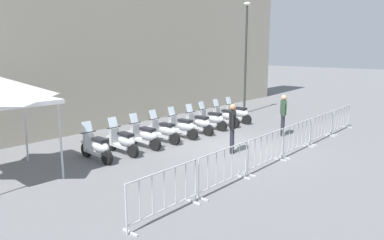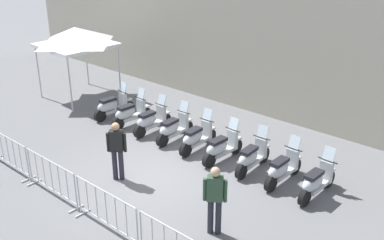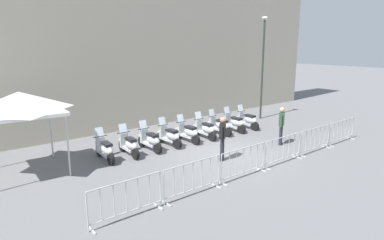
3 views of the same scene
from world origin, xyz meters
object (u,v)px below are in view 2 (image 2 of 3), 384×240
(barrier_segment_2, at_px, (52,179))
(officer_mid_plaza, at_px, (117,148))
(canopy_tent, at_px, (76,37))
(motorcycle_8, at_px, (316,182))
(motorcycle_5, at_px, (221,147))
(motorcycle_7, at_px, (282,169))
(motorcycle_1, at_px, (130,113))
(motorcycle_3, at_px, (173,128))
(barrier_segment_1, at_px, (8,153))
(motorcycle_2, at_px, (151,120))
(motorcycle_0, at_px, (112,106))
(barrier_segment_3, at_px, (106,211))
(motorcycle_6, at_px, (252,157))
(motorcycle_4, at_px, (197,137))
(officer_near_row_end, at_px, (215,197))

(barrier_segment_2, height_order, officer_mid_plaza, officer_mid_plaza)
(canopy_tent, bearing_deg, motorcycle_8, -0.51)
(motorcycle_5, bearing_deg, barrier_segment_2, -113.09)
(motorcycle_7, distance_m, canopy_tent, 10.11)
(motorcycle_1, height_order, motorcycle_3, same)
(barrier_segment_1, relative_size, officer_mid_plaza, 1.23)
(motorcycle_2, height_order, barrier_segment_2, motorcycle_2)
(motorcycle_8, bearing_deg, barrier_segment_2, -136.66)
(barrier_segment_1, relative_size, canopy_tent, 0.73)
(barrier_segment_1, bearing_deg, barrier_segment_2, 2.51)
(motorcycle_8, relative_size, canopy_tent, 0.59)
(motorcycle_0, relative_size, motorcycle_5, 1.00)
(motorcycle_0, bearing_deg, motorcycle_2, 2.45)
(officer_mid_plaza, bearing_deg, barrier_segment_3, -44.38)
(motorcycle_8, bearing_deg, motorcycle_6, -178.62)
(motorcycle_0, height_order, barrier_segment_3, motorcycle_0)
(officer_mid_plaza, bearing_deg, motorcycle_8, 33.91)
(motorcycle_2, distance_m, barrier_segment_1, 4.67)
(motorcycle_4, bearing_deg, motorcycle_7, 2.84)
(motorcycle_5, bearing_deg, officer_near_row_end, -52.31)
(barrier_segment_1, bearing_deg, motorcycle_2, 76.59)
(officer_mid_plaza, bearing_deg, canopy_tent, 154.47)
(motorcycle_2, bearing_deg, barrier_segment_1, -103.41)
(motorcycle_3, relative_size, motorcycle_4, 1.00)
(motorcycle_5, bearing_deg, motorcycle_2, -178.36)
(barrier_segment_1, bearing_deg, motorcycle_1, 89.29)
(motorcycle_7, relative_size, motorcycle_8, 1.00)
(motorcycle_0, relative_size, motorcycle_4, 1.00)
(canopy_tent, bearing_deg, motorcycle_6, -0.94)
(motorcycle_5, relative_size, canopy_tent, 0.59)
(motorcycle_8, xyz_separation_m, officer_near_row_end, (-0.91, -2.98, 0.53))
(officer_near_row_end, bearing_deg, motorcycle_5, 127.69)
(motorcycle_5, bearing_deg, motorcycle_1, -177.64)
(officer_mid_plaza, bearing_deg, officer_near_row_end, 0.15)
(motorcycle_4, relative_size, barrier_segment_1, 0.81)
(motorcycle_2, relative_size, motorcycle_7, 1.00)
(motorcycle_1, height_order, motorcycle_6, same)
(motorcycle_7, bearing_deg, motorcycle_5, -175.56)
(motorcycle_5, relative_size, barrier_segment_3, 0.81)
(barrier_segment_1, xyz_separation_m, officer_near_row_end, (6.31, 1.83, 0.46))
(officer_near_row_end, bearing_deg, motorcycle_2, 152.61)
(motorcycle_2, xyz_separation_m, motorcycle_7, (5.11, 0.25, 0.00))
(motorcycle_4, distance_m, barrier_segment_3, 4.63)
(motorcycle_1, distance_m, motorcycle_7, 6.15)
(motorcycle_1, distance_m, barrier_segment_2, 4.87)
(barrier_segment_2, distance_m, canopy_tent, 7.88)
(motorcycle_2, bearing_deg, motorcycle_8, 2.57)
(motorcycle_5, bearing_deg, barrier_segment_1, -131.87)
(motorcycle_7, height_order, motorcycle_8, same)
(motorcycle_0, relative_size, barrier_segment_1, 0.81)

